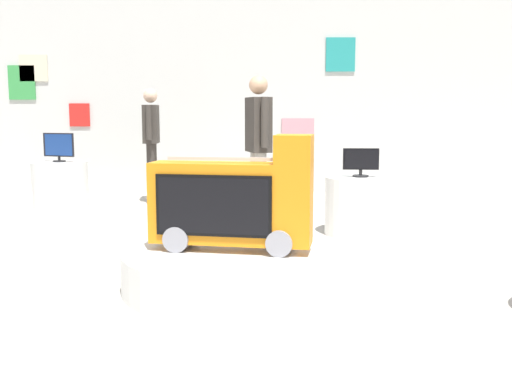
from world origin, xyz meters
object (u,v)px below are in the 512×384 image
tv_on_left_rear (358,161)px  display_pedestal_center_rear (58,184)px  shopper_browsing_near_truck (149,137)px  main_display_pedestal (229,269)px  tv_on_center_rear (56,146)px  novelty_firetruck_tv (231,203)px  shopper_browsing_rear (256,142)px  display_pedestal_left_rear (357,206)px

tv_on_left_rear → display_pedestal_center_rear: bearing=153.5°
display_pedestal_center_rear → shopper_browsing_near_truck: 1.42m
main_display_pedestal → tv_on_center_rear: tv_on_center_rear is taller
novelty_firetruck_tv → tv_on_left_rear: novelty_firetruck_tv is taller
novelty_firetruck_tv → shopper_browsing_rear: bearing=84.9°
display_pedestal_left_rear → display_pedestal_center_rear: (-3.84, 1.92, 0.00)m
main_display_pedestal → shopper_browsing_near_truck: shopper_browsing_near_truck is taller
novelty_firetruck_tv → display_pedestal_left_rear: novelty_firetruck_tv is taller
main_display_pedestal → novelty_firetruck_tv: novelty_firetruck_tv is taller
novelty_firetruck_tv → tv_on_center_rear: novelty_firetruck_tv is taller
display_pedestal_left_rear → shopper_browsing_rear: bearing=175.8°
tv_on_left_rear → tv_on_center_rear: 4.30m
shopper_browsing_near_truck → shopper_browsing_rear: (1.52, -2.13, 0.04)m
main_display_pedestal → display_pedestal_center_rear: (-2.54, 3.92, 0.16)m
display_pedestal_center_rear → tv_on_center_rear: 0.53m
display_pedestal_center_rear → novelty_firetruck_tv: bearing=-56.8°
display_pedestal_left_rear → display_pedestal_center_rear: size_ratio=0.99×
display_pedestal_center_rear → shopper_browsing_near_truck: (1.23, 0.29, 0.65)m
display_pedestal_center_rear → tv_on_center_rear: size_ratio=1.65×
display_pedestal_left_rear → shopper_browsing_rear: 1.29m
display_pedestal_left_rear → shopper_browsing_rear: size_ratio=0.44×
novelty_firetruck_tv → tv_on_center_rear: (-2.56, 3.92, 0.19)m
tv_on_left_rear → display_pedestal_left_rear: bearing=93.6°
main_display_pedestal → shopper_browsing_near_truck: bearing=107.3°
display_pedestal_left_rear → tv_on_center_rear: size_ratio=1.64×
tv_on_left_rear → shopper_browsing_rear: (-1.09, 0.08, 0.21)m
tv_on_left_rear → tv_on_center_rear: (-3.84, 1.92, 0.05)m
display_pedestal_center_rear → shopper_browsing_rear: 3.38m
display_pedestal_left_rear → tv_on_left_rear: 0.48m
display_pedestal_left_rear → tv_on_center_rear: tv_on_center_rear is taller
main_display_pedestal → shopper_browsing_rear: 2.26m
display_pedestal_center_rear → tv_on_center_rear: tv_on_center_rear is taller
tv_on_center_rear → shopper_browsing_near_truck: 1.27m
tv_on_center_rear → shopper_browsing_rear: size_ratio=0.27×
main_display_pedestal → tv_on_center_rear: (-2.54, 3.91, 0.69)m
tv_on_left_rear → main_display_pedestal: bearing=-123.1°
novelty_firetruck_tv → display_pedestal_left_rear: size_ratio=1.63×
shopper_browsing_near_truck → shopper_browsing_rear: bearing=-54.4°
display_pedestal_left_rear → shopper_browsing_near_truck: size_ratio=0.46×
shopper_browsing_near_truck → display_pedestal_center_rear: bearing=-166.6°
display_pedestal_center_rear → shopper_browsing_rear: bearing=-33.7°
shopper_browsing_rear → display_pedestal_center_rear: bearing=146.3°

